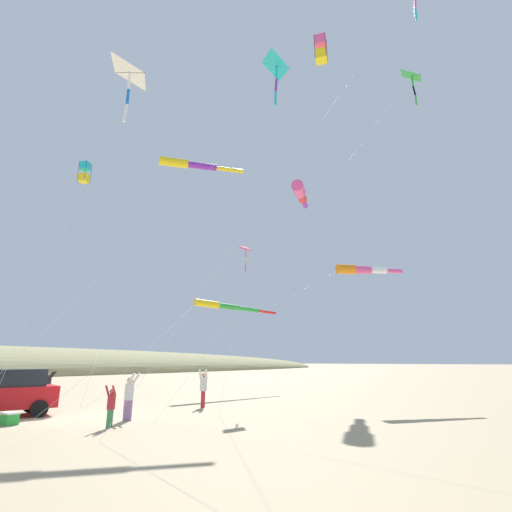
# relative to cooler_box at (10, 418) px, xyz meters

# --- Properties ---
(ground_plane) EXTENTS (600.00, 600.00, 0.00)m
(ground_plane) POSITION_rel_cooler_box_xyz_m (-0.01, 2.52, -0.21)
(ground_plane) COLOR tan
(cooler_box) EXTENTS (0.62, 0.42, 0.42)m
(cooler_box) POSITION_rel_cooler_box_xyz_m (0.00, 0.00, 0.00)
(cooler_box) COLOR green
(cooler_box) RESTS_ON ground_plane
(person_adult_flyer) EXTENTS (0.60, 0.60, 1.69)m
(person_adult_flyer) POSITION_rel_cooler_box_xyz_m (-4.36, 3.36, 0.71)
(person_adult_flyer) COLOR #335199
(person_adult_flyer) RESTS_ON ground_plane
(person_child_green_jacket) EXTENTS (0.58, 0.49, 1.73)m
(person_child_green_jacket) POSITION_rel_cooler_box_xyz_m (2.56, 3.05, 0.73)
(person_child_green_jacket) COLOR #8E6B9E
(person_child_green_jacket) RESTS_ON ground_plane
(person_child_grey_jacket) EXTENTS (0.60, 0.64, 1.79)m
(person_child_grey_jacket) POSITION_rel_cooler_box_xyz_m (1.95, 7.80, 0.76)
(person_child_grey_jacket) COLOR #B72833
(person_child_grey_jacket) RESTS_ON ground_plane
(person_bystander_far) EXTENTS (0.45, 0.49, 1.38)m
(person_bystander_far) POSITION_rel_cooler_box_xyz_m (3.48, 1.65, 0.54)
(person_bystander_far) COLOR #3D7F51
(person_bystander_far) RESTS_ON ground_plane
(kite_windsock_checkered_midright) EXTENTS (4.66, 18.31, 6.31)m
(kite_windsock_checkered_midright) POSITION_rel_cooler_box_xyz_m (-2.50, 14.73, 5.81)
(kite_windsock_checkered_midright) COLOR yellow
(kite_windsock_checkered_midright) RESTS_ON ground_plane
(kite_box_long_streamer_right) EXTENTS (7.79, 10.02, 16.74)m
(kite_box_long_streamer_right) POSITION_rel_cooler_box_xyz_m (9.52, 6.79, 15.84)
(kite_box_long_streamer_right) COLOR #EF4C93
(kite_box_long_streamer_right) RESTS_ON ground_plane
(kite_delta_rainbow_low_near) EXTENTS (1.39, 11.22, 8.73)m
(kite_delta_rainbow_low_near) POSITION_rel_cooler_box_xyz_m (2.54, 10.29, 8.25)
(kite_delta_rainbow_low_near) COLOR #EF4C93
(kite_delta_rainbow_low_near) RESTS_ON ground_plane
(kite_delta_green_low_center) EXTENTS (3.40, 3.81, 15.73)m
(kite_delta_green_low_center) POSITION_rel_cooler_box_xyz_m (1.94, 2.07, 15.10)
(kite_delta_green_low_center) COLOR white
(kite_delta_green_low_center) RESTS_ON ground_plane
(kite_windsock_blue_topmost) EXTENTS (3.74, 9.35, 14.37)m
(kite_windsock_blue_topmost) POSITION_rel_cooler_box_xyz_m (-0.43, 8.35, 13.85)
(kite_windsock_blue_topmost) COLOR yellow
(kite_windsock_blue_topmost) RESTS_ON ground_plane
(kite_windsock_small_distant) EXTENTS (8.78, 16.23, 7.80)m
(kite_windsock_small_distant) POSITION_rel_cooler_box_xyz_m (7.53, 15.33, 7.30)
(kite_windsock_small_distant) COLOR orange
(kite_windsock_small_distant) RESTS_ON ground_plane
(kite_windsock_white_trailing) EXTENTS (2.63, 9.28, 14.77)m
(kite_windsock_white_trailing) POSITION_rel_cooler_box_xyz_m (2.88, 16.59, 14.08)
(kite_windsock_white_trailing) COLOR #EF4C93
(kite_windsock_white_trailing) RESTS_ON ground_plane
(kite_delta_magenta_far_left) EXTENTS (2.06, 4.85, 20.29)m
(kite_delta_magenta_far_left) POSITION_rel_cooler_box_xyz_m (5.16, 9.97, 19.55)
(kite_delta_magenta_far_left) COLOR #1EB7C6
(kite_delta_magenta_far_left) RESTS_ON ground_plane
(kite_delta_striped_overhead) EXTENTS (8.59, 13.37, 20.17)m
(kite_delta_striped_overhead) POSITION_rel_cooler_box_xyz_m (11.71, 15.67, 19.48)
(kite_delta_striped_overhead) COLOR green
(kite_delta_striped_overhead) RESTS_ON ground_plane
(kite_box_teal_far_right) EXTENTS (7.78, 8.36, 16.24)m
(kite_box_teal_far_right) POSITION_rel_cooler_box_xyz_m (-9.34, 6.46, 15.23)
(kite_box_teal_far_right) COLOR #1EB7C6
(kite_box_teal_far_right) RESTS_ON ground_plane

